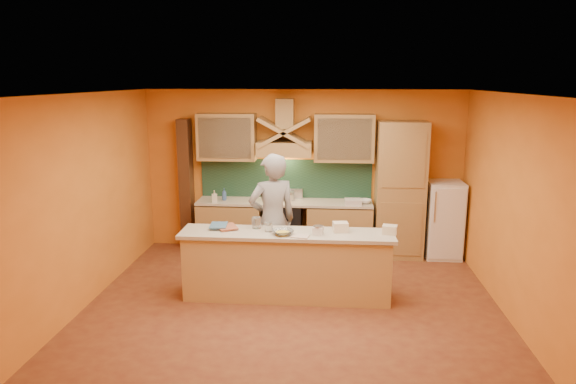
# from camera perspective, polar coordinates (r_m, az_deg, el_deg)

# --- Properties ---
(floor) EXTENTS (5.50, 5.00, 0.01)m
(floor) POSITION_cam_1_polar(r_m,az_deg,el_deg) (7.02, 0.49, -12.62)
(floor) COLOR brown
(floor) RESTS_ON ground
(ceiling) EXTENTS (5.50, 5.00, 0.01)m
(ceiling) POSITION_cam_1_polar(r_m,az_deg,el_deg) (6.36, 0.54, 10.89)
(ceiling) COLOR white
(ceiling) RESTS_ON wall_back
(wall_back) EXTENTS (5.50, 0.02, 2.80)m
(wall_back) POSITION_cam_1_polar(r_m,az_deg,el_deg) (8.99, 1.66, 2.39)
(wall_back) COLOR orange
(wall_back) RESTS_ON floor
(wall_front) EXTENTS (5.50, 0.02, 2.80)m
(wall_front) POSITION_cam_1_polar(r_m,az_deg,el_deg) (4.18, -2.01, -9.74)
(wall_front) COLOR orange
(wall_front) RESTS_ON floor
(wall_left) EXTENTS (0.02, 5.00, 2.80)m
(wall_left) POSITION_cam_1_polar(r_m,az_deg,el_deg) (7.28, -21.64, -0.93)
(wall_left) COLOR orange
(wall_left) RESTS_ON floor
(wall_right) EXTENTS (0.02, 5.00, 2.80)m
(wall_right) POSITION_cam_1_polar(r_m,az_deg,el_deg) (6.92, 23.87, -1.78)
(wall_right) COLOR orange
(wall_right) RESTS_ON floor
(base_cabinet_left) EXTENTS (1.10, 0.60, 0.86)m
(base_cabinet_left) POSITION_cam_1_polar(r_m,az_deg,el_deg) (9.07, -6.40, -3.89)
(base_cabinet_left) COLOR #AA844D
(base_cabinet_left) RESTS_ON floor
(base_cabinet_right) EXTENTS (1.10, 0.60, 0.86)m
(base_cabinet_right) POSITION_cam_1_polar(r_m,az_deg,el_deg) (8.91, 5.71, -4.18)
(base_cabinet_right) COLOR #AA844D
(base_cabinet_right) RESTS_ON floor
(counter_top) EXTENTS (3.00, 0.62, 0.04)m
(counter_top) POSITION_cam_1_polar(r_m,az_deg,el_deg) (8.82, -0.41, -1.13)
(counter_top) COLOR #BDB3A0
(counter_top) RESTS_ON base_cabinet_left
(stove) EXTENTS (0.60, 0.58, 0.90)m
(stove) POSITION_cam_1_polar(r_m,az_deg,el_deg) (8.94, -0.40, -3.93)
(stove) COLOR black
(stove) RESTS_ON floor
(backsplash) EXTENTS (3.00, 0.03, 0.70)m
(backsplash) POSITION_cam_1_polar(r_m,az_deg,el_deg) (9.02, -0.25, 1.46)
(backsplash) COLOR #193829
(backsplash) RESTS_ON wall_back
(range_hood) EXTENTS (0.92, 0.50, 0.24)m
(range_hood) POSITION_cam_1_polar(r_m,az_deg,el_deg) (8.70, -0.39, 4.85)
(range_hood) COLOR #AA844D
(range_hood) RESTS_ON wall_back
(hood_chimney) EXTENTS (0.30, 0.30, 0.50)m
(hood_chimney) POSITION_cam_1_polar(r_m,az_deg,el_deg) (8.74, -0.33, 8.71)
(hood_chimney) COLOR #AA844D
(hood_chimney) RESTS_ON wall_back
(upper_cabinet_left) EXTENTS (1.00, 0.35, 0.80)m
(upper_cabinet_left) POSITION_cam_1_polar(r_m,az_deg,el_deg) (8.89, -6.81, 6.10)
(upper_cabinet_left) COLOR #AA844D
(upper_cabinet_left) RESTS_ON wall_back
(upper_cabinet_right) EXTENTS (1.00, 0.35, 0.80)m
(upper_cabinet_right) POSITION_cam_1_polar(r_m,az_deg,el_deg) (8.72, 6.25, 5.99)
(upper_cabinet_right) COLOR #AA844D
(upper_cabinet_right) RESTS_ON wall_back
(pantry_column) EXTENTS (0.80, 0.60, 2.30)m
(pantry_column) POSITION_cam_1_polar(r_m,az_deg,el_deg) (8.81, 12.33, 0.24)
(pantry_column) COLOR #AA844D
(pantry_column) RESTS_ON floor
(fridge) EXTENTS (0.58, 0.60, 1.30)m
(fridge) POSITION_cam_1_polar(r_m,az_deg,el_deg) (9.06, 16.89, -2.94)
(fridge) COLOR white
(fridge) RESTS_ON floor
(trim_column_left) EXTENTS (0.20, 0.30, 2.30)m
(trim_column_left) POSITION_cam_1_polar(r_m,az_deg,el_deg) (9.22, -11.22, 0.83)
(trim_column_left) COLOR #472816
(trim_column_left) RESTS_ON floor
(island_body) EXTENTS (2.80, 0.55, 0.88)m
(island_body) POSITION_cam_1_polar(r_m,az_deg,el_deg) (7.13, -0.14, -8.36)
(island_body) COLOR tan
(island_body) RESTS_ON floor
(island_top) EXTENTS (2.90, 0.62, 0.05)m
(island_top) POSITION_cam_1_polar(r_m,az_deg,el_deg) (6.97, -0.14, -4.68)
(island_top) COLOR #BDB3A0
(island_top) RESTS_ON island_body
(person) EXTENTS (0.84, 0.72, 1.95)m
(person) POSITION_cam_1_polar(r_m,az_deg,el_deg) (7.42, -1.75, -3.17)
(person) COLOR gray
(person) RESTS_ON floor
(pot_large) EXTENTS (0.32, 0.32, 0.17)m
(pot_large) POSITION_cam_1_polar(r_m,az_deg,el_deg) (8.72, -1.34, -0.73)
(pot_large) COLOR silver
(pot_large) RESTS_ON stove
(pot_small) EXTENTS (0.23, 0.23, 0.14)m
(pot_small) POSITION_cam_1_polar(r_m,az_deg,el_deg) (8.86, 0.04, -0.59)
(pot_small) COLOR silver
(pot_small) RESTS_ON stove
(soap_bottle_a) EXTENTS (0.11, 0.11, 0.21)m
(soap_bottle_a) POSITION_cam_1_polar(r_m,az_deg,el_deg) (8.80, -8.18, -0.47)
(soap_bottle_a) COLOR beige
(soap_bottle_a) RESTS_ON counter_top
(soap_bottle_b) EXTENTS (0.10, 0.10, 0.21)m
(soap_bottle_b) POSITION_cam_1_polar(r_m,az_deg,el_deg) (8.91, -7.10, -0.25)
(soap_bottle_b) COLOR #375798
(soap_bottle_b) RESTS_ON counter_top
(bowl_back) EXTENTS (0.27, 0.27, 0.07)m
(bowl_back) POSITION_cam_1_polar(r_m,az_deg,el_deg) (8.74, 8.55, -1.04)
(bowl_back) COLOR silver
(bowl_back) RESTS_ON counter_top
(dish_rack) EXTENTS (0.28, 0.23, 0.10)m
(dish_rack) POSITION_cam_1_polar(r_m,az_deg,el_deg) (8.60, 7.23, -1.10)
(dish_rack) COLOR silver
(dish_rack) RESTS_ON counter_top
(book_lower) EXTENTS (0.37, 0.41, 0.03)m
(book_lower) POSITION_cam_1_polar(r_m,az_deg,el_deg) (7.15, -7.74, -4.00)
(book_lower) COLOR #A5563B
(book_lower) RESTS_ON island_top
(book_upper) EXTENTS (0.26, 0.33, 0.02)m
(book_upper) POSITION_cam_1_polar(r_m,az_deg,el_deg) (7.24, -8.63, -3.69)
(book_upper) COLOR #3F678B
(book_upper) RESTS_ON island_top
(jar_large) EXTENTS (0.15, 0.15, 0.16)m
(jar_large) POSITION_cam_1_polar(r_m,az_deg,el_deg) (7.14, -3.53, -3.43)
(jar_large) COLOR white
(jar_large) RESTS_ON island_top
(jar_small) EXTENTS (0.11, 0.11, 0.13)m
(jar_small) POSITION_cam_1_polar(r_m,az_deg,el_deg) (6.98, -2.17, -3.88)
(jar_small) COLOR white
(jar_small) RESTS_ON island_top
(kitchen_scale) EXTENTS (0.15, 0.15, 0.11)m
(kitchen_scale) POSITION_cam_1_polar(r_m,az_deg,el_deg) (6.85, 3.36, -4.33)
(kitchen_scale) COLOR silver
(kitchen_scale) RESTS_ON island_top
(mixing_bowl) EXTENTS (0.37, 0.37, 0.07)m
(mixing_bowl) POSITION_cam_1_polar(r_m,az_deg,el_deg) (6.84, -0.60, -4.49)
(mixing_bowl) COLOR white
(mixing_bowl) RESTS_ON island_top
(cloth) EXTENTS (0.25, 0.21, 0.02)m
(cloth) POSITION_cam_1_polar(r_m,az_deg,el_deg) (6.76, 1.34, -4.94)
(cloth) COLOR beige
(cloth) RESTS_ON island_top
(grocery_bag_a) EXTENTS (0.22, 0.19, 0.13)m
(grocery_bag_a) POSITION_cam_1_polar(r_m,az_deg,el_deg) (7.01, 5.84, -3.88)
(grocery_bag_a) COLOR beige
(grocery_bag_a) RESTS_ON island_top
(grocery_bag_b) EXTENTS (0.22, 0.18, 0.12)m
(grocery_bag_b) POSITION_cam_1_polar(r_m,az_deg,el_deg) (7.01, 11.23, -4.12)
(grocery_bag_b) COLOR beige
(grocery_bag_b) RESTS_ON island_top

